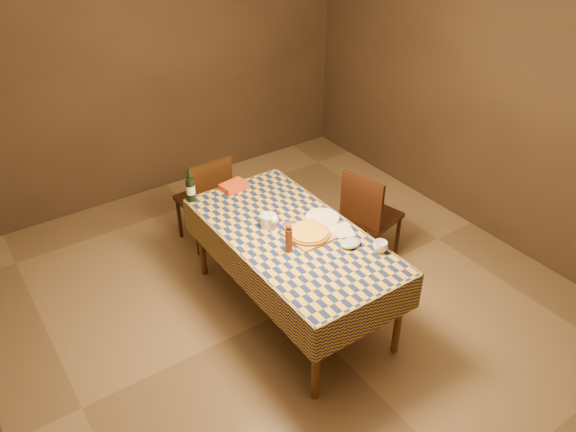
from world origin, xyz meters
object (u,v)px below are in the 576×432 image
Objects in this scene: bowl at (291,228)px; chair_right at (368,213)px; white_plate at (322,218)px; dining_table at (292,241)px; cutting_board at (309,235)px; chair_far at (207,197)px; pizza at (309,233)px; wine_bottle at (190,189)px.

bowl is 0.96m from chair_right.
white_plate is 0.68m from chair_right.
dining_table is at bearing -174.53° from white_plate.
cutting_board is 0.33× the size of chair_far.
cutting_board is (0.08, -0.11, 0.09)m from dining_table.
chair_far is (-0.11, 1.21, -0.17)m from dining_table.
pizza reaches higher than dining_table.
white_plate is (0.23, 0.14, -0.00)m from cutting_board.
chair_far is (0.30, 0.35, -0.36)m from wine_bottle.
dining_table is 0.11m from bowl.
wine_bottle is (-0.50, 0.97, 0.10)m from cutting_board.
pizza is 2.42× the size of bowl.
bowl is at bearing -62.25° from wine_bottle.
white_plate is at bearing -1.38° from bowl.
wine_bottle reaches higher than chair_far.
chair_far is at bearing 49.22° from wine_bottle.
cutting_board reaches higher than dining_table.
wine_bottle is (-0.41, 0.86, 0.19)m from dining_table.
white_plate is 0.29× the size of chair_far.
bowl is 0.94m from wine_bottle.
chair_right reaches higher than bowl.
chair_right is (0.62, 0.13, -0.26)m from white_plate.
dining_table is 1.23m from chair_far.
wine_bottle is 0.32× the size of chair_far.
cutting_board is 1.05× the size of wine_bottle.
chair_far is at bearing 95.26° from dining_table.
bowl is at bearing 112.86° from pizza.
pizza is at bearing -162.54° from chair_right.
pizza is (0.08, -0.11, 0.11)m from dining_table.
wine_bottle is 1.10× the size of white_plate.
pizza is 0.94m from chair_right.
chair_right is (0.93, 0.16, -0.17)m from dining_table.
chair_far reaches higher than bowl.
pizza is 0.16m from bowl.
chair_right reaches higher than cutting_board.
chair_right is (0.85, 0.27, -0.28)m from pizza.
chair_right is at bearing 17.46° from pizza.
wine_bottle reaches higher than pizza.
chair_far is 1.48m from chair_right.
cutting_board is at bearing -81.64° from chair_far.
cutting_board is 0.27m from white_plate.
chair_far reaches higher than pizza.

